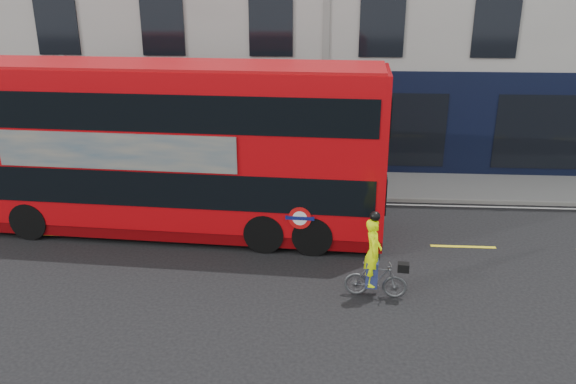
{
  "coord_description": "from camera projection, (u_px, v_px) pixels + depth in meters",
  "views": [
    {
      "loc": [
        0.07,
        -13.1,
        6.76
      ],
      "look_at": [
        -0.97,
        2.11,
        1.3
      ],
      "focal_mm": 35.0,
      "sensor_mm": 36.0,
      "label": 1
    }
  ],
  "objects": [
    {
      "name": "ground",
      "position": [
        320.0,
        267.0,
        14.59
      ],
      "size": [
        120.0,
        120.0,
        0.0
      ],
      "primitive_type": "plane",
      "color": "black",
      "rests_on": "ground"
    },
    {
      "name": "pavement",
      "position": [
        322.0,
        184.0,
        20.67
      ],
      "size": [
        60.0,
        3.0,
        0.12
      ],
      "primitive_type": "cube",
      "color": "slate",
      "rests_on": "ground"
    },
    {
      "name": "kerb",
      "position": [
        322.0,
        198.0,
        19.26
      ],
      "size": [
        60.0,
        0.12,
        0.13
      ],
      "primitive_type": "cube",
      "color": "gray",
      "rests_on": "ground"
    },
    {
      "name": "cyclist",
      "position": [
        375.0,
        268.0,
        12.95
      ],
      "size": [
        1.49,
        0.63,
        2.14
      ],
      "rotation": [
        0.0,
        0.0,
        -0.1
      ],
      "color": "#4D4F52",
      "rests_on": "ground"
    },
    {
      "name": "bus",
      "position": [
        174.0,
        148.0,
        16.12
      ],
      "size": [
        12.32,
        3.48,
        4.91
      ],
      "rotation": [
        0.0,
        0.0,
        -0.06
      ],
      "color": "#BF070C",
      "rests_on": "ground"
    },
    {
      "name": "lane_dashes",
      "position": [
        321.0,
        242.0,
        16.0
      ],
      "size": [
        58.0,
        0.12,
        0.01
      ],
      "primitive_type": null,
      "color": "yellow",
      "rests_on": "ground"
    },
    {
      "name": "road_edge_line",
      "position": [
        322.0,
        203.0,
        19.0
      ],
      "size": [
        58.0,
        0.1,
        0.01
      ],
      "primitive_type": "cube",
      "color": "silver",
      "rests_on": "ground"
    }
  ]
}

